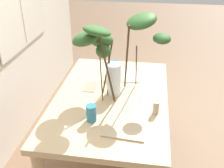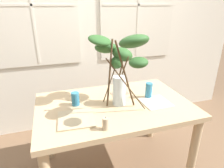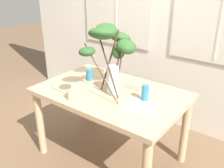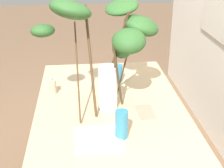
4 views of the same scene
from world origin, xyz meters
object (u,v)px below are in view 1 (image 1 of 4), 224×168
(vase_with_branches, at_px, (112,45))
(plate_square_right, at_px, (128,76))
(pillar_candle, at_px, (156,108))
(drinking_glass_blue_right, at_px, (114,68))
(drinking_glass_blue_left, at_px, (91,113))
(plate_square_left, at_px, (126,126))
(dining_table, at_px, (111,107))

(vase_with_branches, xyz_separation_m, plate_square_right, (0.33, -0.09, -0.41))
(pillar_candle, bearing_deg, drinking_glass_blue_right, 35.10)
(drinking_glass_blue_left, height_order, plate_square_right, drinking_glass_blue_left)
(drinking_glass_blue_left, relative_size, drinking_glass_blue_right, 0.81)
(plate_square_left, xyz_separation_m, plate_square_right, (0.73, 0.06, -0.00))
(vase_with_branches, relative_size, plate_square_left, 2.64)
(dining_table, height_order, pillar_candle, pillar_candle)
(dining_table, height_order, drinking_glass_blue_left, drinking_glass_blue_left)
(vase_with_branches, xyz_separation_m, drinking_glass_blue_right, (0.32, 0.03, -0.34))
(vase_with_branches, bearing_deg, dining_table, 177.14)
(dining_table, distance_m, plate_square_left, 0.41)
(dining_table, bearing_deg, drinking_glass_blue_right, 4.23)
(drinking_glass_blue_left, xyz_separation_m, plate_square_left, (-0.03, -0.24, -0.05))
(dining_table, xyz_separation_m, drinking_glass_blue_right, (0.35, 0.03, 0.18))
(vase_with_branches, distance_m, drinking_glass_blue_left, 0.52)
(dining_table, relative_size, plate_square_left, 4.93)
(drinking_glass_blue_right, bearing_deg, pillar_candle, -144.90)
(plate_square_left, xyz_separation_m, pillar_candle, (0.18, -0.19, 0.04))
(dining_table, xyz_separation_m, vase_with_branches, (0.03, -0.00, 0.53))
(drinking_glass_blue_right, height_order, pillar_candle, drinking_glass_blue_right)
(drinking_glass_blue_right, height_order, plate_square_right, drinking_glass_blue_right)
(vase_with_branches, relative_size, pillar_candle, 6.93)
(plate_square_right, relative_size, pillar_candle, 2.26)
(vase_with_branches, height_order, drinking_glass_blue_left, vase_with_branches)
(vase_with_branches, height_order, plate_square_right, vase_with_branches)
(pillar_candle, bearing_deg, vase_with_branches, 58.55)
(drinking_glass_blue_right, bearing_deg, drinking_glass_blue_left, 175.17)
(vase_with_branches, bearing_deg, drinking_glass_blue_left, 166.80)
(drinking_glass_blue_left, distance_m, pillar_candle, 0.46)
(dining_table, distance_m, vase_with_branches, 0.53)
(drinking_glass_blue_left, height_order, plate_square_left, drinking_glass_blue_left)
(vase_with_branches, xyz_separation_m, drinking_glass_blue_left, (-0.37, 0.09, -0.36))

